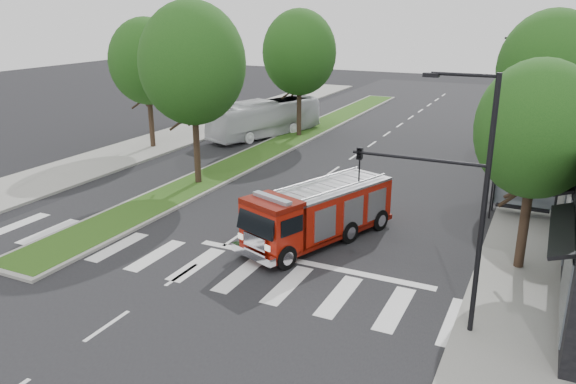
# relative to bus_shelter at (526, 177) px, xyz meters

# --- Properties ---
(ground) EXTENTS (140.00, 140.00, 0.00)m
(ground) POSITION_rel_bus_shelter_xyz_m (-11.20, -8.15, -2.04)
(ground) COLOR black
(ground) RESTS_ON ground
(sidewalk_right) EXTENTS (5.00, 80.00, 0.15)m
(sidewalk_right) POSITION_rel_bus_shelter_xyz_m (1.30, 1.85, -1.96)
(sidewalk_right) COLOR gray
(sidewalk_right) RESTS_ON ground
(sidewalk_left) EXTENTS (5.00, 80.00, 0.15)m
(sidewalk_left) POSITION_rel_bus_shelter_xyz_m (-25.70, 1.85, -1.96)
(sidewalk_left) COLOR gray
(sidewalk_left) RESTS_ON ground
(median) EXTENTS (3.00, 50.00, 0.15)m
(median) POSITION_rel_bus_shelter_xyz_m (-17.20, 9.85, -1.96)
(median) COLOR gray
(median) RESTS_ON ground
(bus_shelter) EXTENTS (3.20, 1.60, 2.61)m
(bus_shelter) POSITION_rel_bus_shelter_xyz_m (0.00, 0.00, 0.00)
(bus_shelter) COLOR black
(bus_shelter) RESTS_ON ground
(tree_right_near) EXTENTS (4.40, 4.40, 8.05)m
(tree_right_near) POSITION_rel_bus_shelter_xyz_m (0.30, -6.15, 3.47)
(tree_right_near) COLOR black
(tree_right_near) RESTS_ON ground
(tree_right_mid) EXTENTS (5.60, 5.60, 9.72)m
(tree_right_mid) POSITION_rel_bus_shelter_xyz_m (0.30, 5.85, 4.45)
(tree_right_mid) COLOR black
(tree_right_mid) RESTS_ON ground
(tree_right_far) EXTENTS (5.00, 5.00, 8.73)m
(tree_right_far) POSITION_rel_bus_shelter_xyz_m (0.30, 15.85, 3.80)
(tree_right_far) COLOR black
(tree_right_far) RESTS_ON ground
(tree_median_near) EXTENTS (5.80, 5.80, 10.16)m
(tree_median_near) POSITION_rel_bus_shelter_xyz_m (-17.20, -2.15, 4.77)
(tree_median_near) COLOR black
(tree_median_near) RESTS_ON ground
(tree_median_far) EXTENTS (5.60, 5.60, 9.72)m
(tree_median_far) POSITION_rel_bus_shelter_xyz_m (-17.20, 11.85, 4.45)
(tree_median_far) COLOR black
(tree_median_far) RESTS_ON ground
(tree_left_mid) EXTENTS (5.20, 5.20, 9.16)m
(tree_left_mid) POSITION_rel_bus_shelter_xyz_m (-25.20, 3.85, 4.12)
(tree_left_mid) COLOR black
(tree_left_mid) RESTS_ON ground
(streetlight_right_near) EXTENTS (4.08, 0.22, 8.00)m
(streetlight_right_near) POSITION_rel_bus_shelter_xyz_m (-1.59, -11.65, 2.63)
(streetlight_right_near) COLOR black
(streetlight_right_near) RESTS_ON ground
(streetlight_right_far) EXTENTS (2.11, 0.20, 8.00)m
(streetlight_right_far) POSITION_rel_bus_shelter_xyz_m (-0.85, 11.85, 2.44)
(streetlight_right_far) COLOR black
(streetlight_right_far) RESTS_ON ground
(fire_engine) EXTENTS (4.85, 7.99, 2.66)m
(fire_engine) POSITION_rel_bus_shelter_xyz_m (-7.77, -6.84, -0.76)
(fire_engine) COLOR #600D05
(fire_engine) RESTS_ON ground
(city_bus) EXTENTS (5.60, 10.55, 2.88)m
(city_bus) POSITION_rel_bus_shelter_xyz_m (-19.70, 10.96, -0.60)
(city_bus) COLOR silver
(city_bus) RESTS_ON ground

